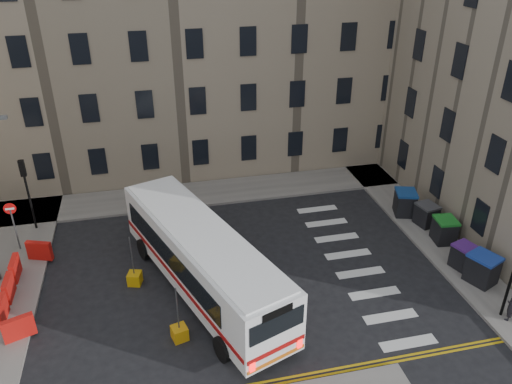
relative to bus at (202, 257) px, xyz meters
name	(u,v)px	position (x,y,z in m)	size (l,w,h in m)	color
ground	(275,269)	(3.64, 0.79, -1.84)	(120.00, 120.00, 0.00)	black
pavement_north	(145,200)	(-2.36, 9.39, -1.77)	(36.00, 3.20, 0.15)	slate
pavement_east	(403,209)	(12.64, 4.79, -1.77)	(2.40, 26.00, 0.15)	slate
terrace_north	(113,37)	(-3.36, 16.29, 6.78)	(38.30, 10.80, 17.20)	gray
traffic_light_nw	(26,184)	(-8.36, 7.29, 1.02)	(0.28, 0.22, 4.10)	black
no_entry_north	(12,217)	(-8.86, 5.29, 0.23)	(0.60, 0.08, 3.00)	#595B5E
roadworks_barriers	(17,287)	(-8.20, 1.29, -1.19)	(1.66, 6.26, 1.00)	red
bus	(202,257)	(0.00, 0.00, 0.00)	(6.50, 11.91, 3.19)	white
wheelie_bin_a	(482,269)	(12.75, -2.47, -0.97)	(1.55, 1.64, 1.43)	black
wheelie_bin_b	(464,257)	(12.60, -1.30, -1.07)	(1.27, 1.36, 1.24)	black
wheelie_bin_c	(444,230)	(12.93, 1.03, -1.02)	(1.20, 1.33, 1.34)	black
wheelie_bin_d	(426,215)	(12.89, 2.77, -1.06)	(1.19, 1.31, 1.25)	black
wheelie_bin_e	(405,203)	(12.29, 4.14, -0.97)	(1.47, 1.58, 1.44)	black
pedestrian	(512,304)	(12.36, -5.01, -0.91)	(0.57, 0.37, 1.57)	black
bollard_yellow	(135,278)	(-3.08, 1.20, -1.54)	(0.60, 0.60, 0.60)	#CC960B
bollard_chevron	(180,333)	(-1.36, -2.88, -1.54)	(0.60, 0.60, 0.60)	orange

